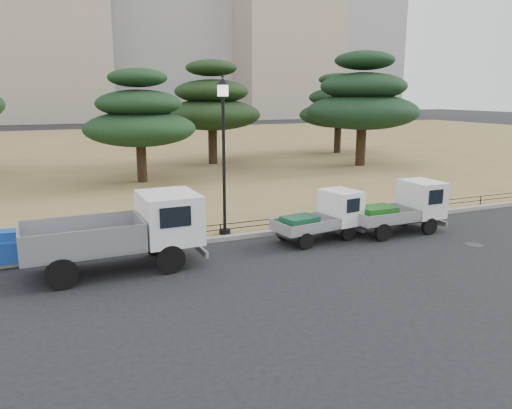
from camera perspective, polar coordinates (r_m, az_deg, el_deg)
name	(u,v)px	position (r m, az deg, el deg)	size (l,w,h in m)	color
ground	(282,260)	(15.17, 3.02, -6.32)	(220.00, 220.00, 0.00)	black
lawn	(123,151)	(44.17, -15.00, 5.90)	(120.00, 56.00, 0.15)	olive
curb	(249,235)	(17.40, -0.79, -3.53)	(120.00, 0.25, 0.16)	gray
truck_large	(125,229)	(14.53, -14.76, -2.77)	(4.85, 2.03, 2.10)	black
truck_kei_front	(324,216)	(17.17, 7.73, -1.33)	(3.24, 1.73, 1.63)	black
truck_kei_rear	(402,208)	(18.65, 16.39, -0.34)	(3.46, 1.53, 1.80)	black
street_lamp	(223,131)	(16.75, -3.75, 8.43)	(0.47, 0.47, 5.25)	black
pipe_fence	(247,224)	(17.44, -0.98, -2.27)	(38.00, 0.04, 0.40)	black
tarp_pile	(3,248)	(16.30, -26.91, -4.48)	(1.47, 1.16, 0.90)	#1543A7
manhole	(474,245)	(18.07, 23.68, -4.25)	(0.60, 0.60, 0.01)	#2D2D30
pine_center_left	(139,117)	(27.77, -13.18, 9.68)	(5.96, 5.96, 6.06)	black
pine_center_right	(212,104)	(34.42, -5.05, 11.34)	(6.55, 6.55, 6.95)	black
pine_east_near	(363,100)	(34.24, 12.12, 11.57)	(7.38, 7.38, 7.46)	black
pine_east_far	(339,107)	(41.35, 9.42, 10.92)	(6.31, 6.31, 6.34)	black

